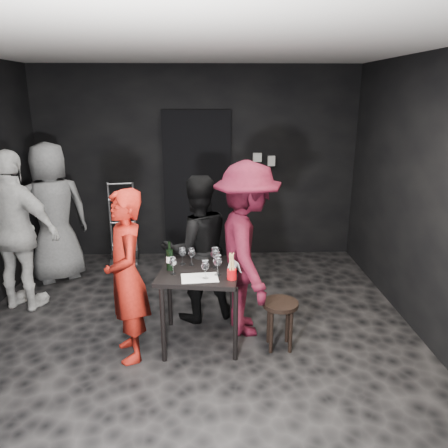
{
  "coord_description": "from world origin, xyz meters",
  "views": [
    {
      "loc": [
        0.2,
        -3.68,
        2.32
      ],
      "look_at": [
        0.32,
        0.25,
        1.14
      ],
      "focal_mm": 35.0,
      "sensor_mm": 36.0,
      "label": 1
    }
  ],
  "objects_px": {
    "server_red": "(126,273)",
    "bystander_grey": "(52,201)",
    "wine_bottle": "(170,259)",
    "man_maroon": "(247,237)",
    "stool": "(280,312)",
    "tasting_table": "(200,279)",
    "woman_black": "(197,247)",
    "hand_truck": "(124,247)",
    "bystander_cream": "(15,218)",
    "breadstick_cup": "(232,267)"
  },
  "relations": [
    {
      "from": "server_red",
      "to": "bystander_grey",
      "type": "xyz_separation_m",
      "value": [
        -1.23,
        1.77,
        0.23
      ]
    },
    {
      "from": "server_red",
      "to": "wine_bottle",
      "type": "distance_m",
      "value": 0.42
    },
    {
      "from": "man_maroon",
      "to": "stool",
      "type": "bearing_deg",
      "value": -145.23
    },
    {
      "from": "bystander_grey",
      "to": "tasting_table",
      "type": "bearing_deg",
      "value": 107.89
    },
    {
      "from": "wine_bottle",
      "to": "man_maroon",
      "type": "bearing_deg",
      "value": 16.0
    },
    {
      "from": "stool",
      "to": "woman_black",
      "type": "xyz_separation_m",
      "value": [
        -0.78,
        0.63,
        0.43
      ]
    },
    {
      "from": "hand_truck",
      "to": "tasting_table",
      "type": "relative_size",
      "value": 1.53
    },
    {
      "from": "bystander_cream",
      "to": "wine_bottle",
      "type": "distance_m",
      "value": 1.89
    },
    {
      "from": "tasting_table",
      "to": "bystander_grey",
      "type": "height_order",
      "value": "bystander_grey"
    },
    {
      "from": "server_red",
      "to": "bystander_cream",
      "type": "bearing_deg",
      "value": -145.63
    },
    {
      "from": "wine_bottle",
      "to": "bystander_cream",
      "type": "bearing_deg",
      "value": 155.65
    },
    {
      "from": "man_maroon",
      "to": "bystander_grey",
      "type": "relative_size",
      "value": 0.95
    },
    {
      "from": "wine_bottle",
      "to": "bystander_grey",
      "type": "bearing_deg",
      "value": 135.65
    },
    {
      "from": "tasting_table",
      "to": "stool",
      "type": "height_order",
      "value": "tasting_table"
    },
    {
      "from": "woman_black",
      "to": "wine_bottle",
      "type": "height_order",
      "value": "woman_black"
    },
    {
      "from": "server_red",
      "to": "breadstick_cup",
      "type": "xyz_separation_m",
      "value": [
        0.92,
        -0.02,
        0.06
      ]
    },
    {
      "from": "bystander_cream",
      "to": "bystander_grey",
      "type": "bearing_deg",
      "value": -81.41
    },
    {
      "from": "breadstick_cup",
      "to": "woman_black",
      "type": "bearing_deg",
      "value": 114.07
    },
    {
      "from": "wine_bottle",
      "to": "breadstick_cup",
      "type": "xyz_separation_m",
      "value": [
        0.56,
        -0.23,
        0.01
      ]
    },
    {
      "from": "bystander_cream",
      "to": "tasting_table",
      "type": "bearing_deg",
      "value": 175.89
    },
    {
      "from": "hand_truck",
      "to": "woman_black",
      "type": "xyz_separation_m",
      "value": [
        1.1,
        -1.64,
        0.58
      ]
    },
    {
      "from": "hand_truck",
      "to": "bystander_grey",
      "type": "xyz_separation_m",
      "value": [
        -0.73,
        -0.58,
        0.83
      ]
    },
    {
      "from": "tasting_table",
      "to": "wine_bottle",
      "type": "relative_size",
      "value": 2.73
    },
    {
      "from": "woman_black",
      "to": "breadstick_cup",
      "type": "height_order",
      "value": "woman_black"
    },
    {
      "from": "bystander_cream",
      "to": "wine_bottle",
      "type": "relative_size",
      "value": 7.59
    },
    {
      "from": "hand_truck",
      "to": "breadstick_cup",
      "type": "relative_size",
      "value": 4.46
    },
    {
      "from": "hand_truck",
      "to": "stool",
      "type": "bearing_deg",
      "value": -59.47
    },
    {
      "from": "tasting_table",
      "to": "man_maroon",
      "type": "height_order",
      "value": "man_maroon"
    },
    {
      "from": "stool",
      "to": "server_red",
      "type": "xyz_separation_m",
      "value": [
        -1.38,
        -0.08,
        0.44
      ]
    },
    {
      "from": "woman_black",
      "to": "bystander_grey",
      "type": "height_order",
      "value": "bystander_grey"
    },
    {
      "from": "tasting_table",
      "to": "hand_truck",
      "type": "bearing_deg",
      "value": 117.99
    },
    {
      "from": "hand_truck",
      "to": "breadstick_cup",
      "type": "height_order",
      "value": "hand_truck"
    },
    {
      "from": "man_maroon",
      "to": "bystander_grey",
      "type": "distance_m",
      "value": 2.68
    },
    {
      "from": "stool",
      "to": "woman_black",
      "type": "height_order",
      "value": "woman_black"
    },
    {
      "from": "wine_bottle",
      "to": "breadstick_cup",
      "type": "distance_m",
      "value": 0.61
    },
    {
      "from": "server_red",
      "to": "bystander_cream",
      "type": "xyz_separation_m",
      "value": [
        -1.35,
        0.99,
        0.23
      ]
    },
    {
      "from": "stool",
      "to": "server_red",
      "type": "height_order",
      "value": "server_red"
    },
    {
      "from": "man_maroon",
      "to": "bystander_cream",
      "type": "distance_m",
      "value": 2.5
    },
    {
      "from": "server_red",
      "to": "bystander_cream",
      "type": "height_order",
      "value": "bystander_cream"
    },
    {
      "from": "woman_black",
      "to": "breadstick_cup",
      "type": "relative_size",
      "value": 6.2
    },
    {
      "from": "wine_bottle",
      "to": "breadstick_cup",
      "type": "height_order",
      "value": "wine_bottle"
    },
    {
      "from": "man_maroon",
      "to": "wine_bottle",
      "type": "height_order",
      "value": "man_maroon"
    },
    {
      "from": "woman_black",
      "to": "bystander_cream",
      "type": "relative_size",
      "value": 0.76
    },
    {
      "from": "stool",
      "to": "bystander_cream",
      "type": "bearing_deg",
      "value": 161.65
    },
    {
      "from": "hand_truck",
      "to": "server_red",
      "type": "bearing_deg",
      "value": -87.07
    },
    {
      "from": "stool",
      "to": "breadstick_cup",
      "type": "height_order",
      "value": "breadstick_cup"
    },
    {
      "from": "bystander_cream",
      "to": "wine_bottle",
      "type": "xyz_separation_m",
      "value": [
        1.71,
        -0.78,
        -0.19
      ]
    },
    {
      "from": "bystander_cream",
      "to": "stool",
      "type": "bearing_deg",
      "value": 178.91
    },
    {
      "from": "bystander_cream",
      "to": "bystander_grey",
      "type": "distance_m",
      "value": 0.79
    },
    {
      "from": "bystander_grey",
      "to": "breadstick_cup",
      "type": "bearing_deg",
      "value": 108.14
    }
  ]
}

